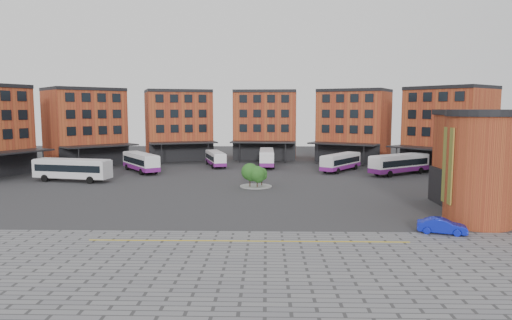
{
  "coord_description": "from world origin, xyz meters",
  "views": [
    {
      "loc": [
        3.46,
        -49.9,
        10.7
      ],
      "look_at": [
        2.08,
        9.34,
        4.0
      ],
      "focal_mm": 32.0,
      "sensor_mm": 36.0,
      "label": 1
    }
  ],
  "objects_px": {
    "tree_island": "(255,174)",
    "bus_b": "(141,162)",
    "bus_e": "(341,162)",
    "blue_car": "(442,226)",
    "bus_d": "(267,157)",
    "bus_a": "(72,168)",
    "bus_f": "(399,164)",
    "bus_c": "(216,158)"
  },
  "relations": [
    {
      "from": "bus_c",
      "to": "bus_d",
      "type": "distance_m",
      "value": 9.52
    },
    {
      "from": "bus_d",
      "to": "bus_f",
      "type": "height_order",
      "value": "bus_f"
    },
    {
      "from": "bus_a",
      "to": "bus_c",
      "type": "xyz_separation_m",
      "value": [
        19.16,
        18.14,
        -0.47
      ]
    },
    {
      "from": "bus_c",
      "to": "bus_e",
      "type": "distance_m",
      "value": 23.08
    },
    {
      "from": "tree_island",
      "to": "bus_b",
      "type": "relative_size",
      "value": 0.41
    },
    {
      "from": "bus_b",
      "to": "bus_c",
      "type": "bearing_deg",
      "value": -1.47
    },
    {
      "from": "tree_island",
      "to": "bus_e",
      "type": "height_order",
      "value": "tree_island"
    },
    {
      "from": "bus_b",
      "to": "bus_d",
      "type": "xyz_separation_m",
      "value": [
        21.36,
        7.75,
        -0.02
      ]
    },
    {
      "from": "bus_b",
      "to": "bus_d",
      "type": "bearing_deg",
      "value": -15.04
    },
    {
      "from": "tree_island",
      "to": "blue_car",
      "type": "height_order",
      "value": "tree_island"
    },
    {
      "from": "bus_e",
      "to": "blue_car",
      "type": "xyz_separation_m",
      "value": [
        2.34,
        -39.3,
        -0.95
      ]
    },
    {
      "from": "tree_island",
      "to": "bus_b",
      "type": "height_order",
      "value": "tree_island"
    },
    {
      "from": "bus_b",
      "to": "bus_e",
      "type": "relative_size",
      "value": 1.06
    },
    {
      "from": "bus_b",
      "to": "bus_c",
      "type": "relative_size",
      "value": 1.07
    },
    {
      "from": "bus_d",
      "to": "blue_car",
      "type": "xyz_separation_m",
      "value": [
        15.07,
        -45.37,
        -1.03
      ]
    },
    {
      "from": "tree_island",
      "to": "bus_d",
      "type": "bearing_deg",
      "value": 85.92
    },
    {
      "from": "bus_a",
      "to": "blue_car",
      "type": "bearing_deg",
      "value": -110.26
    },
    {
      "from": "tree_island",
      "to": "bus_f",
      "type": "xyz_separation_m",
      "value": [
        23.2,
        12.73,
        -0.01
      ]
    },
    {
      "from": "bus_f",
      "to": "blue_car",
      "type": "height_order",
      "value": "bus_f"
    },
    {
      "from": "bus_b",
      "to": "blue_car",
      "type": "xyz_separation_m",
      "value": [
        36.42,
        -37.62,
        -1.05
      ]
    },
    {
      "from": "bus_e",
      "to": "tree_island",
      "type": "bearing_deg",
      "value": -95.12
    },
    {
      "from": "tree_island",
      "to": "bus_c",
      "type": "xyz_separation_m",
      "value": [
        -7.9,
        22.74,
        -0.3
      ]
    },
    {
      "from": "bus_c",
      "to": "bus_b",
      "type": "bearing_deg",
      "value": -163.03
    },
    {
      "from": "bus_a",
      "to": "bus_f",
      "type": "relative_size",
      "value": 1.07
    },
    {
      "from": "tree_island",
      "to": "bus_e",
      "type": "relative_size",
      "value": 0.44
    },
    {
      "from": "bus_d",
      "to": "blue_car",
      "type": "bearing_deg",
      "value": -71.78
    },
    {
      "from": "bus_e",
      "to": "blue_car",
      "type": "height_order",
      "value": "bus_e"
    },
    {
      "from": "bus_d",
      "to": "tree_island",
      "type": "bearing_deg",
      "value": -94.24
    },
    {
      "from": "bus_b",
      "to": "bus_c",
      "type": "xyz_separation_m",
      "value": [
        11.84,
        7.84,
        -0.22
      ]
    },
    {
      "from": "bus_a",
      "to": "tree_island",
      "type": "bearing_deg",
      "value": -87.94
    },
    {
      "from": "bus_e",
      "to": "bus_f",
      "type": "distance_m",
      "value": 9.66
    },
    {
      "from": "bus_e",
      "to": "bus_f",
      "type": "relative_size",
      "value": 0.9
    },
    {
      "from": "tree_island",
      "to": "bus_c",
      "type": "bearing_deg",
      "value": 109.15
    },
    {
      "from": "bus_d",
      "to": "bus_e",
      "type": "xyz_separation_m",
      "value": [
        12.72,
        -6.07,
        -0.07
      ]
    },
    {
      "from": "bus_c",
      "to": "bus_d",
      "type": "height_order",
      "value": "bus_d"
    },
    {
      "from": "blue_car",
      "to": "bus_d",
      "type": "bearing_deg",
      "value": 35.87
    },
    {
      "from": "bus_d",
      "to": "bus_e",
      "type": "height_order",
      "value": "bus_d"
    },
    {
      "from": "bus_c",
      "to": "bus_f",
      "type": "xyz_separation_m",
      "value": [
        31.1,
        -10.01,
        0.29
      ]
    },
    {
      "from": "bus_b",
      "to": "bus_f",
      "type": "bearing_deg",
      "value": -37.89
    },
    {
      "from": "blue_car",
      "to": "tree_island",
      "type": "bearing_deg",
      "value": 53.79
    },
    {
      "from": "bus_a",
      "to": "bus_e",
      "type": "height_order",
      "value": "bus_a"
    },
    {
      "from": "bus_c",
      "to": "bus_e",
      "type": "relative_size",
      "value": 1.0
    }
  ]
}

